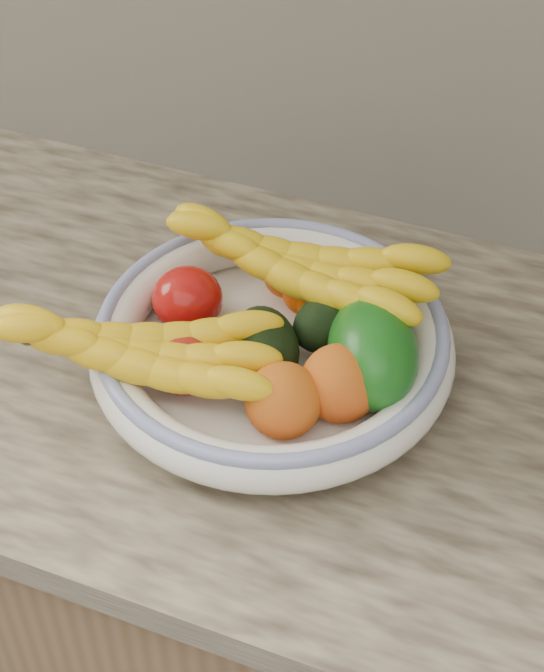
{
  "coord_description": "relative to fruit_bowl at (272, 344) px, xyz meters",
  "views": [
    {
      "loc": [
        0.29,
        0.93,
        1.71
      ],
      "look_at": [
        0.0,
        1.66,
        0.96
      ],
      "focal_mm": 55.0,
      "sensor_mm": 36.0,
      "label": 1
    }
  ],
  "objects": [
    {
      "name": "clementine_back_right",
      "position": [
        0.04,
        0.1,
        0.01
      ],
      "size": [
        0.07,
        0.07,
        0.05
      ],
      "primitive_type": "ellipsoid",
      "rotation": [
        0.0,
        0.0,
        0.31
      ],
      "color": "#DE5604",
      "rests_on": "fruit_bowl"
    },
    {
      "name": "fruit_bowl",
      "position": [
        0.0,
        0.0,
        0.0
      ],
      "size": [
        0.39,
        0.39,
        0.08
      ],
      "color": "white",
      "rests_on": "kitchen_counter"
    },
    {
      "name": "tomato_left",
      "position": [
        -0.11,
        0.02,
        0.01
      ],
      "size": [
        0.08,
        0.08,
        0.07
      ],
      "primitive_type": "ellipsoid",
      "rotation": [
        0.0,
        0.0,
        0.08
      ],
      "color": "#AE100D",
      "rests_on": "fruit_bowl"
    },
    {
      "name": "banana_bunch_front",
      "position": [
        -0.11,
        -0.1,
        0.03
      ],
      "size": [
        0.33,
        0.2,
        0.08
      ],
      "primitive_type": null,
      "rotation": [
        0.0,
        0.0,
        0.28
      ],
      "color": "yellow",
      "rests_on": "fruit_bowl"
    },
    {
      "name": "kitchen_counter",
      "position": [
        0.0,
        0.03,
        -0.48
      ],
      "size": [
        2.44,
        0.66,
        1.4
      ],
      "color": "brown",
      "rests_on": "ground"
    },
    {
      "name": "clementine_extra",
      "position": [
        0.02,
        0.08,
        0.01
      ],
      "size": [
        0.05,
        0.05,
        0.05
      ],
      "primitive_type": "ellipsoid",
      "color": "#F26005",
      "rests_on": "fruit_bowl"
    },
    {
      "name": "tomato_near_left",
      "position": [
        -0.07,
        -0.07,
        0.01
      ],
      "size": [
        0.1,
        0.1,
        0.07
      ],
      "primitive_type": "ellipsoid",
      "rotation": [
        0.0,
        0.0,
        0.42
      ],
      "color": "#9D1E10",
      "rests_on": "fruit_bowl"
    },
    {
      "name": "clementine_back_left",
      "position": [
        -0.02,
        0.1,
        0.01
      ],
      "size": [
        0.05,
        0.05,
        0.05
      ],
      "primitive_type": "ellipsoid",
      "rotation": [
        0.0,
        0.0,
        0.04
      ],
      "color": "#E75A04",
      "rests_on": "fruit_bowl"
    },
    {
      "name": "avocado_center",
      "position": [
        0.0,
        -0.02,
        0.02
      ],
      "size": [
        0.12,
        0.13,
        0.07
      ],
      "primitive_type": "ellipsoid",
      "rotation": [
        0.0,
        0.0,
        0.56
      ],
      "color": "black",
      "rests_on": "fruit_bowl"
    },
    {
      "name": "avocado_right",
      "position": [
        0.05,
        0.04,
        0.02
      ],
      "size": [
        0.11,
        0.11,
        0.07
      ],
      "primitive_type": "ellipsoid",
      "rotation": [
        0.0,
        0.0,
        -0.57
      ],
      "color": "black",
      "rests_on": "fruit_bowl"
    },
    {
      "name": "peach_right",
      "position": [
        0.09,
        -0.05,
        0.02
      ],
      "size": [
        0.1,
        0.1,
        0.08
      ],
      "primitive_type": "ellipsoid",
      "rotation": [
        0.0,
        0.0,
        0.24
      ],
      "color": "orange",
      "rests_on": "fruit_bowl"
    },
    {
      "name": "peach_front",
      "position": [
        0.05,
        -0.09,
        0.02
      ],
      "size": [
        0.09,
        0.09,
        0.08
      ],
      "primitive_type": "ellipsoid",
      "rotation": [
        0.0,
        0.0,
        0.14
      ],
      "color": "orange",
      "rests_on": "fruit_bowl"
    },
    {
      "name": "clementine_back_mid",
      "position": [
        0.01,
        0.08,
        0.01
      ],
      "size": [
        0.06,
        0.06,
        0.05
      ],
      "primitive_type": "ellipsoid",
      "rotation": [
        0.0,
        0.0,
        0.17
      ],
      "color": "#F45205",
      "rests_on": "fruit_bowl"
    },
    {
      "name": "banana_bunch_back",
      "position": [
        0.0,
        0.08,
        0.04
      ],
      "size": [
        0.34,
        0.14,
        0.09
      ],
      "primitive_type": null,
      "rotation": [
        0.0,
        0.0,
        -0.06
      ],
      "color": "yellow",
      "rests_on": "fruit_bowl"
    },
    {
      "name": "green_mango",
      "position": [
        0.11,
        -0.0,
        0.03
      ],
      "size": [
        0.17,
        0.18,
        0.12
      ],
      "primitive_type": "ellipsoid",
      "rotation": [
        0.0,
        0.31,
        0.47
      ],
      "color": "#0F520F",
      "rests_on": "fruit_bowl"
    }
  ]
}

